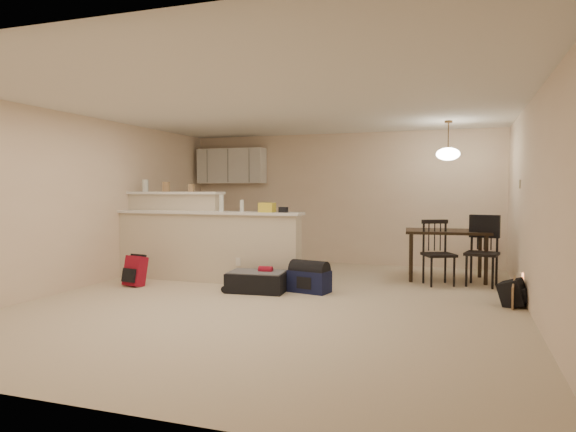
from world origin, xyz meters
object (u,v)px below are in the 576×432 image
at_px(dining_chair_near, 439,253).
at_px(dining_chair_far, 482,252).
at_px(suitcase, 257,282).
at_px(red_backpack, 135,271).
at_px(navy_duffel, 309,281).
at_px(dining_table, 447,236).
at_px(black_daypack, 513,293).
at_px(pendant_lamp, 448,153).

height_order(dining_chair_near, dining_chair_far, dining_chair_far).
height_order(dining_chair_far, suitcase, dining_chair_far).
bearing_deg(red_backpack, dining_chair_far, 29.49).
height_order(red_backpack, navy_duffel, red_backpack).
bearing_deg(dining_chair_near, suitcase, -175.39).
bearing_deg(dining_chair_near, dining_table, 55.14).
height_order(dining_chair_near, black_daypack, dining_chair_near).
bearing_deg(pendant_lamp, red_backpack, -155.03).
relative_size(dining_chair_far, suitcase, 1.29).
distance_m(dining_chair_near, dining_chair_far, 0.62).
height_order(dining_table, black_daypack, dining_table).
height_order(dining_chair_far, black_daypack, dining_chair_far).
xyz_separation_m(dining_table, pendant_lamp, (-0.00, -0.00, 1.30)).
relative_size(dining_chair_near, dining_chair_far, 0.95).
distance_m(red_backpack, navy_duffel, 2.60).
bearing_deg(pendant_lamp, dining_chair_near, -100.40).
distance_m(pendant_lamp, red_backpack, 5.11).
bearing_deg(dining_table, black_daypack, -68.64).
distance_m(dining_chair_near, black_daypack, 1.49).
xyz_separation_m(dining_chair_far, black_daypack, (0.32, -1.24, -0.36)).
distance_m(dining_chair_far, red_backpack, 5.13).
xyz_separation_m(pendant_lamp, red_backpack, (-4.35, -2.02, -1.77)).
xyz_separation_m(dining_chair_near, navy_duffel, (-1.68, -1.12, -0.33)).
relative_size(pendant_lamp, dining_chair_far, 0.60).
distance_m(dining_table, dining_chair_far, 0.67).
xyz_separation_m(suitcase, black_daypack, (3.31, 0.21, 0.02)).
relative_size(suitcase, black_daypack, 2.27).
bearing_deg(black_daypack, dining_table, 44.44).
relative_size(red_backpack, black_daypack, 1.25).
distance_m(dining_table, black_daypack, 1.91).
distance_m(dining_chair_near, suitcase, 2.74).
distance_m(dining_chair_near, navy_duffel, 2.05).
relative_size(suitcase, red_backpack, 1.81).
bearing_deg(suitcase, dining_chair_near, 24.60).
relative_size(dining_chair_near, red_backpack, 2.21).
bearing_deg(black_daypack, red_backpack, 111.78).
bearing_deg(dining_chair_near, navy_duffel, -170.60).
relative_size(dining_table, dining_chair_near, 1.37).
bearing_deg(dining_chair_far, suitcase, -142.35).
xyz_separation_m(dining_table, red_backpack, (-4.35, -2.02, -0.47)).
bearing_deg(navy_duffel, dining_table, 55.26).
distance_m(pendant_lamp, navy_duffel, 3.04).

